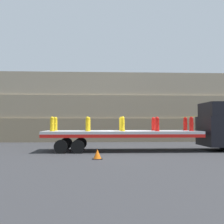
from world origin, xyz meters
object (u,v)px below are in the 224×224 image
object	(u,v)px
fire_hydrant_yellow_near_0	(52,124)
fire_hydrant_yellow_near_2	(123,124)
flatbed_trailer	(115,134)
truck_cab	(224,126)
fire_hydrant_red_far_4	(185,124)
traffic_cone	(97,154)
fire_hydrant_red_near_3	(157,124)
fire_hydrant_red_far_3	(153,124)
fire_hydrant_yellow_far_2	(121,124)
fire_hydrant_red_near_4	(191,124)
fire_hydrant_yellow_far_1	(88,124)
fire_hydrant_yellow_near_1	(88,124)
fire_hydrant_yellow_far_0	(55,124)

from	to	relation	value
fire_hydrant_yellow_near_0	fire_hydrant_yellow_near_2	size ratio (longest dim) A/B	1.00
fire_hydrant_yellow_near_0	flatbed_trailer	bearing A→B (deg)	8.20
truck_cab	fire_hydrant_yellow_near_0	distance (m)	11.23
flatbed_trailer	fire_hydrant_yellow_near_2	xyz separation A→B (m)	(0.46, -0.57, 0.66)
fire_hydrant_red_far_4	truck_cab	bearing A→B (deg)	-13.23
fire_hydrant_yellow_near_2	traffic_cone	size ratio (longest dim) A/B	1.79
fire_hydrant_red_near_3	fire_hydrant_red_far_3	xyz separation A→B (m)	(0.00, 1.14, 0.00)
fire_hydrant_yellow_far_2	fire_hydrant_red_near_4	xyz separation A→B (m)	(4.40, -1.14, 0.00)
fire_hydrant_yellow_near_0	fire_hydrant_red_near_4	bearing A→B (deg)	0.00
truck_cab	fire_hydrant_yellow_far_1	distance (m)	9.03
truck_cab	fire_hydrant_red_far_4	distance (m)	2.49
flatbed_trailer	fire_hydrant_yellow_near_1	distance (m)	1.95
fire_hydrant_yellow_near_1	fire_hydrant_red_far_3	world-z (taller)	same
flatbed_trailer	fire_hydrant_yellow_far_2	xyz separation A→B (m)	(0.46, 0.57, 0.66)
fire_hydrant_red_near_3	fire_hydrant_red_far_3	bearing A→B (deg)	90.00
fire_hydrant_yellow_far_0	fire_hydrant_yellow_near_2	xyz separation A→B (m)	(4.40, -1.14, 0.00)
fire_hydrant_yellow_near_0	truck_cab	bearing A→B (deg)	2.90
fire_hydrant_red_near_3	flatbed_trailer	bearing A→B (deg)	167.91
flatbed_trailer	fire_hydrant_red_far_4	world-z (taller)	fire_hydrant_red_far_4
fire_hydrant_red_far_4	fire_hydrant_yellow_far_1	bearing A→B (deg)	180.00
fire_hydrant_yellow_near_1	fire_hydrant_red_far_4	world-z (taller)	same
truck_cab	fire_hydrant_red_far_3	bearing A→B (deg)	172.98
traffic_cone	fire_hydrant_red_far_4	bearing A→B (deg)	34.75
fire_hydrant_yellow_far_0	fire_hydrant_red_far_3	distance (m)	6.60
flatbed_trailer	fire_hydrant_yellow_near_1	xyz separation A→B (m)	(-1.74, -0.57, 0.66)
fire_hydrant_yellow_near_0	fire_hydrant_yellow_far_1	size ratio (longest dim) A/B	1.00
flatbed_trailer	fire_hydrant_yellow_far_0	bearing A→B (deg)	171.80
truck_cab	fire_hydrant_yellow_near_2	distance (m)	6.84
fire_hydrant_yellow_near_1	fire_hydrant_yellow_far_1	distance (m)	1.14
fire_hydrant_yellow_far_0	fire_hydrant_yellow_far_1	bearing A→B (deg)	0.00
fire_hydrant_yellow_near_2	fire_hydrant_red_far_4	distance (m)	4.54
fire_hydrant_red_near_3	fire_hydrant_red_near_4	size ratio (longest dim) A/B	1.00
fire_hydrant_yellow_near_2	truck_cab	bearing A→B (deg)	4.77
fire_hydrant_yellow_far_0	fire_hydrant_yellow_far_2	xyz separation A→B (m)	(4.40, 0.00, 0.00)
fire_hydrant_red_near_4	fire_hydrant_red_far_4	world-z (taller)	same
fire_hydrant_yellow_near_2	fire_hydrant_red_far_4	bearing A→B (deg)	14.49
flatbed_trailer	truck_cab	bearing A→B (deg)	0.00
flatbed_trailer	fire_hydrant_red_near_3	bearing A→B (deg)	-12.09
fire_hydrant_yellow_near_2	fire_hydrant_red_far_3	distance (m)	2.47
fire_hydrant_yellow_far_0	fire_hydrant_red_near_4	world-z (taller)	same
fire_hydrant_yellow_far_1	fire_hydrant_yellow_near_2	xyz separation A→B (m)	(2.20, -1.14, 0.00)
truck_cab	fire_hydrant_yellow_far_0	distance (m)	11.23
fire_hydrant_yellow_far_0	fire_hydrant_red_far_4	bearing A→B (deg)	0.00
fire_hydrant_yellow_far_2	traffic_cone	xyz separation A→B (m)	(-1.54, -4.12, -1.51)
fire_hydrant_yellow_far_2	traffic_cone	world-z (taller)	fire_hydrant_yellow_far_2
fire_hydrant_yellow_far_0	fire_hydrant_red_near_3	size ratio (longest dim) A/B	1.00
fire_hydrant_yellow_far_0	traffic_cone	distance (m)	5.24
fire_hydrant_red_near_3	fire_hydrant_red_near_4	xyz separation A→B (m)	(2.20, 0.00, 0.00)
fire_hydrant_yellow_near_1	fire_hydrant_red_far_4	size ratio (longest dim) A/B	1.00
fire_hydrant_red_near_3	fire_hydrant_yellow_near_2	bearing A→B (deg)	180.00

